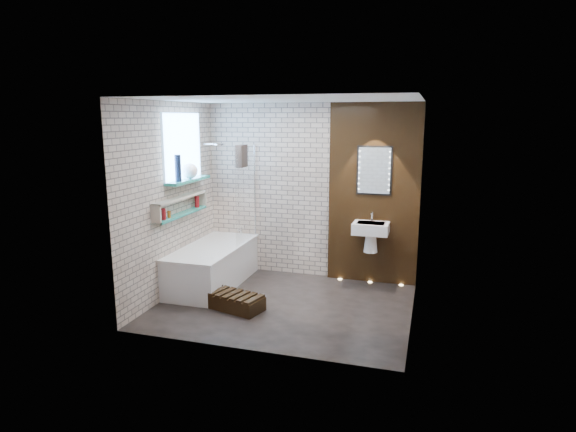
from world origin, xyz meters
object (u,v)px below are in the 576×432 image
(bathtub, at_px, (213,265))
(walnut_step, at_px, (233,302))
(bath_screen, at_px, (246,194))
(led_mirror, at_px, (374,171))
(washbasin, at_px, (371,232))

(bathtub, height_order, walnut_step, bathtub)
(bathtub, relative_size, bath_screen, 1.24)
(bathtub, bearing_deg, led_mirror, 19.78)
(bath_screen, relative_size, washbasin, 2.41)
(bath_screen, height_order, led_mirror, led_mirror)
(led_mirror, bearing_deg, bath_screen, -169.34)
(bathtub, relative_size, walnut_step, 2.19)
(washbasin, xyz_separation_m, led_mirror, (0.00, 0.16, 0.86))
(bathtub, bearing_deg, walnut_step, -50.20)
(bathtub, height_order, washbasin, washbasin)
(bath_screen, relative_size, walnut_step, 1.76)
(washbasin, height_order, led_mirror, led_mirror)
(bath_screen, height_order, walnut_step, bath_screen)
(bathtub, relative_size, led_mirror, 2.49)
(walnut_step, bearing_deg, bath_screen, 102.78)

